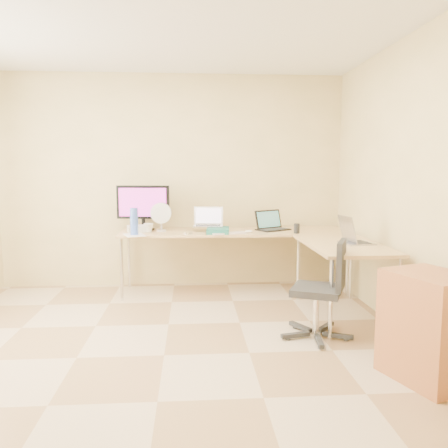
{
  "coord_description": "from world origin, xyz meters",
  "views": [
    {
      "loc": [
        0.22,
        -3.44,
        1.45
      ],
      "look_at": [
        0.55,
        1.1,
        0.9
      ],
      "focal_mm": 36.57,
      "sensor_mm": 36.0,
      "label": 1
    }
  ],
  "objects": [
    {
      "name": "floor",
      "position": [
        0.0,
        0.0,
        0.0
      ],
      "size": [
        4.5,
        4.5,
        0.0
      ],
      "primitive_type": "plane",
      "color": "#C5AE8D",
      "rests_on": "ground"
    },
    {
      "name": "ceiling",
      "position": [
        0.0,
        0.0,
        2.6
      ],
      "size": [
        4.5,
        4.5,
        0.0
      ],
      "primitive_type": "plane",
      "rotation": [
        3.14,
        0.0,
        0.0
      ],
      "color": "white",
      "rests_on": "ground"
    },
    {
      "name": "wall_back",
      "position": [
        0.0,
        2.25,
        1.3
      ],
      "size": [
        4.5,
        0.0,
        4.5
      ],
      "primitive_type": "plane",
      "rotation": [
        1.57,
        0.0,
        0.0
      ],
      "color": "beige",
      "rests_on": "ground"
    },
    {
      "name": "wall_front",
      "position": [
        0.0,
        -2.25,
        1.3
      ],
      "size": [
        4.5,
        0.0,
        4.5
      ],
      "primitive_type": "plane",
      "rotation": [
        -1.57,
        0.0,
        0.0
      ],
      "color": "beige",
      "rests_on": "ground"
    },
    {
      "name": "wall_right",
      "position": [
        2.1,
        0.0,
        1.3
      ],
      "size": [
        0.0,
        4.5,
        4.5
      ],
      "primitive_type": "plane",
      "rotation": [
        1.57,
        0.0,
        -1.57
      ],
      "color": "beige",
      "rests_on": "ground"
    },
    {
      "name": "desk_main",
      "position": [
        0.72,
        1.85,
        0.36
      ],
      "size": [
        2.65,
        0.7,
        0.73
      ],
      "primitive_type": "cube",
      "color": "tan",
      "rests_on": "ground"
    },
    {
      "name": "desk_return",
      "position": [
        1.7,
        0.85,
        0.36
      ],
      "size": [
        0.7,
        1.3,
        0.73
      ],
      "primitive_type": "cube",
      "color": "tan",
      "rests_on": "ground"
    },
    {
      "name": "monitor",
      "position": [
        -0.34,
        1.95,
        1.0
      ],
      "size": [
        0.65,
        0.29,
        0.53
      ],
      "primitive_type": "cube",
      "rotation": [
        0.0,
        0.0,
        -0.15
      ],
      "color": "black",
      "rests_on": "desk_main"
    },
    {
      "name": "book_stack",
      "position": [
        0.52,
        1.68,
        0.76
      ],
      "size": [
        0.28,
        0.36,
        0.06
      ],
      "primitive_type": "cube",
      "rotation": [
        0.0,
        0.0,
        -0.09
      ],
      "color": "#195F51",
      "rests_on": "desk_main"
    },
    {
      "name": "laptop_center",
      "position": [
        0.42,
        1.82,
        0.9
      ],
      "size": [
        0.37,
        0.29,
        0.22
      ],
      "primitive_type": "cube",
      "rotation": [
        0.0,
        0.0,
        -0.09
      ],
      "color": "#B2B1BA",
      "rests_on": "desk_main"
    },
    {
      "name": "laptop_black",
      "position": [
        1.19,
        1.85,
        0.85
      ],
      "size": [
        0.46,
        0.43,
        0.24
      ],
      "primitive_type": "cube",
      "rotation": [
        0.0,
        0.0,
        0.54
      ],
      "color": "black",
      "rests_on": "desk_main"
    },
    {
      "name": "keyboard",
      "position": [
        0.63,
        1.57,
        0.74
      ],
      "size": [
        0.4,
        0.22,
        0.02
      ],
      "primitive_type": "cube",
      "rotation": [
        0.0,
        0.0,
        0.29
      ],
      "color": "silver",
      "rests_on": "desk_main"
    },
    {
      "name": "mouse",
      "position": [
        0.87,
        1.66,
        0.75
      ],
      "size": [
        0.09,
        0.06,
        0.03
      ],
      "primitive_type": "ellipsoid",
      "rotation": [
        0.0,
        0.0,
        -0.07
      ],
      "color": "white",
      "rests_on": "desk_main"
    },
    {
      "name": "mug",
      "position": [
        -0.27,
        1.78,
        0.78
      ],
      "size": [
        0.14,
        0.14,
        0.1
      ],
      "primitive_type": "imported",
      "rotation": [
        0.0,
        0.0,
        0.27
      ],
      "color": "silver",
      "rests_on": "desk_main"
    },
    {
      "name": "cd_stack",
      "position": [
        0.18,
        1.58,
        0.74
      ],
      "size": [
        0.11,
        0.11,
        0.03
      ],
      "primitive_type": "cylinder",
      "rotation": [
        0.0,
        0.0,
        0.05
      ],
      "color": "silver",
      "rests_on": "desk_main"
    },
    {
      "name": "water_bottle",
      "position": [
        -0.4,
        1.55,
        0.88
      ],
      "size": [
        0.11,
        0.11,
        0.3
      ],
      "primitive_type": "cylinder",
      "rotation": [
        0.0,
        0.0,
        0.28
      ],
      "color": "#3D5DB8",
      "rests_on": "desk_main"
    },
    {
      "name": "papers",
      "position": [
        -0.4,
        1.55,
        0.73
      ],
      "size": [
        0.29,
        0.34,
        0.01
      ],
      "primitive_type": "cube",
      "rotation": [
        0.0,
        0.0,
        0.32
      ],
      "color": "white",
      "rests_on": "desk_main"
    },
    {
      "name": "white_box",
      "position": [
        -0.4,
        1.8,
        0.77
      ],
      "size": [
        0.25,
        0.21,
        0.08
      ],
      "primitive_type": "cube",
      "rotation": [
        0.0,
        0.0,
        0.29
      ],
      "color": "beige",
      "rests_on": "desk_main"
    },
    {
      "name": "desk_fan",
      "position": [
        -0.13,
        1.85,
        0.88
      ],
      "size": [
        0.26,
        0.26,
        0.31
      ],
      "primitive_type": "cylinder",
      "rotation": [
        0.0,
        0.0,
        -0.1
      ],
      "color": "silver",
      "rests_on": "desk_main"
    },
    {
      "name": "black_cup",
      "position": [
        1.41,
        1.57,
        0.78
      ],
      "size": [
        0.08,
        0.08,
        0.11
      ],
      "primitive_type": "cylinder",
      "rotation": [
        0.0,
        0.0,
        -0.4
      ],
      "color": "black",
      "rests_on": "desk_main"
    },
    {
      "name": "laptop_return",
      "position": [
        1.82,
        0.82,
        0.84
      ],
      "size": [
        0.37,
        0.32,
        0.22
      ],
      "primitive_type": "cube",
      "rotation": [
        0.0,
        0.0,
        1.75
      ],
      "color": "#A6A7B7",
      "rests_on": "desk_return"
    },
    {
      "name": "office_chair",
      "position": [
        1.29,
        0.31,
        0.5
      ],
      "size": [
        0.69,
        0.69,
        0.87
      ],
      "primitive_type": "cube",
      "rotation": [
        0.0,
        0.0,
        -0.43
      ],
      "color": "#272727",
      "rests_on": "ground"
    },
    {
      "name": "cabinet",
      "position": [
        1.85,
        -0.53,
        0.36
      ],
      "size": [
        0.62,
        0.68,
        0.78
      ],
      "primitive_type": "cube",
      "rotation": [
        0.0,
        0.0,
        0.34
      ],
      "color": "#A3752C",
      "rests_on": "ground"
    }
  ]
}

